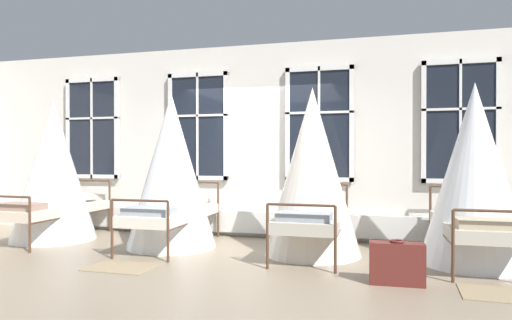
{
  "coord_description": "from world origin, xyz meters",
  "views": [
    {
      "loc": [
        1.92,
        -6.12,
        1.34
      ],
      "look_at": [
        0.28,
        0.02,
        1.29
      ],
      "focal_mm": 31.53,
      "sensor_mm": 36.0,
      "label": 1
    }
  ],
  "objects": [
    {
      "name": "rug_fourth",
      "position": [
        3.13,
        -1.31,
        0.01
      ],
      "size": [
        0.83,
        0.6,
        0.01
      ],
      "primitive_type": "cube",
      "rotation": [
        0.0,
        0.0,
        -0.05
      ],
      "color": "#8E7A5B",
      "rests_on": "ground"
    },
    {
      "name": "cot_fourth",
      "position": [
        3.11,
        -0.03,
        1.09
      ],
      "size": [
        1.32,
        1.92,
        2.26
      ],
      "rotation": [
        0.0,
        0.0,
        1.58
      ],
      "color": "#4C3323",
      "rests_on": "ground"
    },
    {
      "name": "cot_first",
      "position": [
        -3.11,
        0.04,
        1.08
      ],
      "size": [
        1.32,
        1.93,
        2.25
      ],
      "rotation": [
        0.0,
        0.0,
        1.55
      ],
      "color": "#4C3323",
      "rests_on": "ground"
    },
    {
      "name": "rug_second",
      "position": [
        -1.04,
        -1.31,
        0.01
      ],
      "size": [
        0.8,
        0.56,
        0.01
      ],
      "primitive_type": "cube",
      "rotation": [
        0.0,
        0.0,
        0.0
      ],
      "color": "#8E7A5B",
      "rests_on": "ground"
    },
    {
      "name": "cot_second",
      "position": [
        -1.02,
        0.02,
        1.09
      ],
      "size": [
        1.32,
        1.92,
        2.28
      ],
      "rotation": [
        0.0,
        0.0,
        1.57
      ],
      "color": "#4C3323",
      "rests_on": "ground"
    },
    {
      "name": "back_wall_with_windows",
      "position": [
        0.0,
        1.19,
        1.61
      ],
      "size": [
        12.01,
        0.1,
        3.21
      ],
      "primitive_type": "cube",
      "color": "silver",
      "rests_on": "ground"
    },
    {
      "name": "suitcase_dark",
      "position": [
        2.14,
        -1.2,
        0.22
      ],
      "size": [
        0.57,
        0.23,
        0.47
      ],
      "rotation": [
        0.0,
        0.0,
        0.03
      ],
      "color": "#5B231E",
      "rests_on": "ground"
    },
    {
      "name": "window_bank",
      "position": [
        -0.0,
        1.07,
        1.07
      ],
      "size": [
        7.34,
        0.1,
        2.71
      ],
      "color": "black",
      "rests_on": "ground"
    },
    {
      "name": "cot_third",
      "position": [
        1.08,
        0.02,
        1.1
      ],
      "size": [
        1.32,
        1.92,
        2.29
      ],
      "rotation": [
        0.0,
        0.0,
        1.56
      ],
      "color": "#4C3323",
      "rests_on": "ground"
    },
    {
      "name": "ground",
      "position": [
        0.0,
        0.0,
        0.0
      ],
      "size": [
        22.02,
        22.02,
        0.0
      ],
      "primitive_type": "plane",
      "color": "gray"
    }
  ]
}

